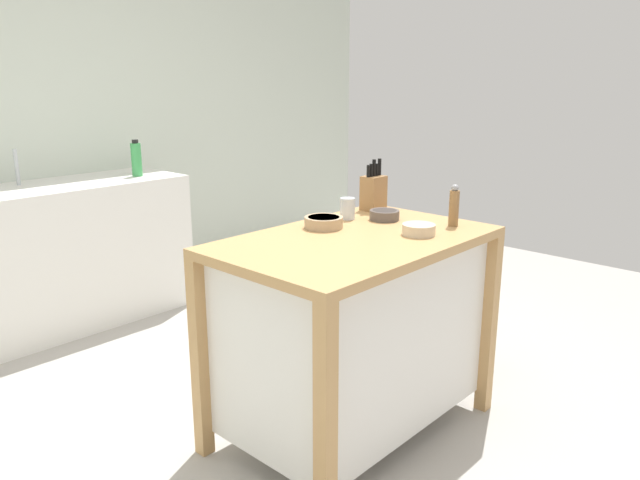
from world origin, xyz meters
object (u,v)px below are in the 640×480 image
(trash_bin, at_px, (445,310))
(sink_faucet, at_px, (17,167))
(knife_block, at_px, (373,192))
(drinking_cup, at_px, (347,208))
(bowl_ceramic_wide, at_px, (324,222))
(bowl_stoneware_deep, at_px, (419,229))
(bowl_ceramic_small, at_px, (384,215))
(bottle_hand_soap, at_px, (136,159))
(kitchen_island, at_px, (354,325))
(pepper_grinder, at_px, (454,206))

(trash_bin, relative_size, sink_faucet, 2.86)
(knife_block, xyz_separation_m, drinking_cup, (-0.24, -0.04, -0.04))
(knife_block, bearing_deg, bowl_ceramic_wide, -170.83)
(knife_block, height_order, trash_bin, knife_block)
(knife_block, distance_m, bowl_stoneware_deep, 0.53)
(bowl_stoneware_deep, bearing_deg, bowl_ceramic_small, 65.38)
(bowl_ceramic_small, bearing_deg, trash_bin, -6.11)
(bowl_ceramic_wide, relative_size, bowl_stoneware_deep, 1.22)
(trash_bin, height_order, bottle_hand_soap, bottle_hand_soap)
(knife_block, distance_m, bowl_ceramic_small, 0.23)
(kitchen_island, distance_m, bowl_stoneware_deep, 0.50)
(bowl_ceramic_small, xyz_separation_m, bowl_stoneware_deep, (-0.13, -0.27, 0.00))
(kitchen_island, height_order, bowl_stoneware_deep, bowl_stoneware_deep)
(bowl_ceramic_small, distance_m, trash_bin, 0.79)
(drinking_cup, xyz_separation_m, bottle_hand_soap, (-0.00, 1.83, 0.07))
(kitchen_island, distance_m, drinking_cup, 0.56)
(drinking_cup, distance_m, sink_faucet, 2.16)
(bowl_stoneware_deep, bearing_deg, trash_bin, 19.40)
(bowl_stoneware_deep, relative_size, trash_bin, 0.22)
(sink_faucet, bearing_deg, bowl_ceramic_small, -70.24)
(kitchen_island, height_order, trash_bin, kitchen_island)
(knife_block, distance_m, trash_bin, 0.80)
(knife_block, relative_size, bowl_ceramic_small, 1.83)
(bowl_ceramic_wide, xyz_separation_m, pepper_grinder, (0.42, -0.40, 0.06))
(kitchen_island, distance_m, knife_block, 0.73)
(kitchen_island, bearing_deg, knife_block, 30.24)
(trash_bin, bearing_deg, bowl_ceramic_small, 173.89)
(bowl_ceramic_wide, bearing_deg, kitchen_island, -97.70)
(drinking_cup, relative_size, bottle_hand_soap, 0.42)
(bowl_ceramic_small, distance_m, sink_faucet, 2.32)
(bowl_ceramic_small, relative_size, bowl_ceramic_wide, 0.81)
(bowl_ceramic_small, xyz_separation_m, trash_bin, (0.50, -0.05, -0.61))
(kitchen_island, relative_size, bowl_stoneware_deep, 8.47)
(bowl_stoneware_deep, bearing_deg, pepper_grinder, -5.68)
(kitchen_island, distance_m, bowl_ceramic_wide, 0.47)
(bowl_ceramic_wide, xyz_separation_m, bottle_hand_soap, (0.20, 1.86, 0.09))
(bowl_ceramic_wide, height_order, sink_faucet, sink_faucet)
(kitchen_island, xyz_separation_m, bowl_stoneware_deep, (0.21, -0.17, 0.42))
(knife_block, relative_size, bowl_stoneware_deep, 1.80)
(bowl_ceramic_small, xyz_separation_m, bottle_hand_soap, (-0.10, 1.96, 0.09))
(bowl_ceramic_small, distance_m, bowl_ceramic_wide, 0.32)
(bowl_ceramic_wide, bearing_deg, bowl_ceramic_small, -18.70)
(bowl_ceramic_small, xyz_separation_m, bowl_ceramic_wide, (-0.31, 0.10, 0.00))
(bowl_stoneware_deep, distance_m, trash_bin, 0.90)
(drinking_cup, bearing_deg, pepper_grinder, -63.70)
(pepper_grinder, xyz_separation_m, sink_faucet, (-0.90, 2.48, 0.03))
(drinking_cup, relative_size, pepper_grinder, 0.53)
(bowl_ceramic_small, bearing_deg, knife_block, 51.49)
(kitchen_island, bearing_deg, sink_faucet, 101.18)
(pepper_grinder, bearing_deg, bowl_ceramic_small, 110.67)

